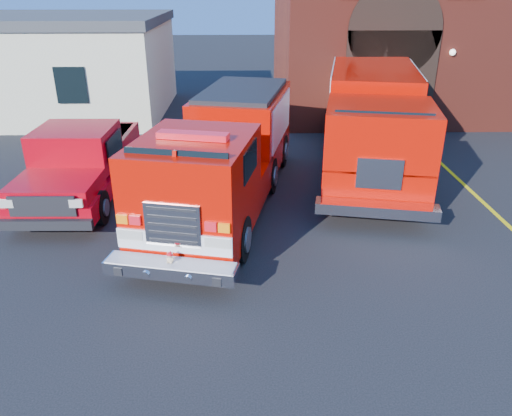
{
  "coord_description": "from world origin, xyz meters",
  "views": [
    {
      "loc": [
        -0.22,
        -10.86,
        5.71
      ],
      "look_at": [
        0.0,
        -1.2,
        1.3
      ],
      "focal_mm": 35.0,
      "sensor_mm": 36.0,
      "label": 1
    }
  ],
  "objects_px": {
    "side_building": "(54,64)",
    "fire_engine": "(226,153)",
    "secondary_truck": "(373,119)",
    "pickup_truck": "(83,162)",
    "fire_station": "(440,15)"
  },
  "relations": [
    {
      "from": "fire_station",
      "to": "fire_engine",
      "type": "height_order",
      "value": "fire_station"
    },
    {
      "from": "side_building",
      "to": "pickup_truck",
      "type": "height_order",
      "value": "side_building"
    },
    {
      "from": "secondary_truck",
      "to": "fire_engine",
      "type": "bearing_deg",
      "value": -148.86
    },
    {
      "from": "fire_engine",
      "to": "fire_station",
      "type": "bearing_deg",
      "value": 50.77
    },
    {
      "from": "fire_engine",
      "to": "pickup_truck",
      "type": "height_order",
      "value": "fire_engine"
    },
    {
      "from": "fire_engine",
      "to": "pickup_truck",
      "type": "distance_m",
      "value": 4.25
    },
    {
      "from": "pickup_truck",
      "to": "secondary_truck",
      "type": "height_order",
      "value": "secondary_truck"
    },
    {
      "from": "fire_engine",
      "to": "secondary_truck",
      "type": "height_order",
      "value": "secondary_truck"
    },
    {
      "from": "fire_station",
      "to": "side_building",
      "type": "xyz_separation_m",
      "value": [
        -17.99,
        -0.99,
        -2.05
      ]
    },
    {
      "from": "side_building",
      "to": "fire_engine",
      "type": "height_order",
      "value": "side_building"
    },
    {
      "from": "side_building",
      "to": "secondary_truck",
      "type": "distance_m",
      "value": 15.26
    },
    {
      "from": "pickup_truck",
      "to": "secondary_truck",
      "type": "bearing_deg",
      "value": 13.09
    },
    {
      "from": "fire_station",
      "to": "secondary_truck",
      "type": "xyz_separation_m",
      "value": [
        -5.08,
        -9.11,
        -2.6
      ]
    },
    {
      "from": "fire_engine",
      "to": "secondary_truck",
      "type": "bearing_deg",
      "value": 31.14
    },
    {
      "from": "side_building",
      "to": "fire_engine",
      "type": "distance_m",
      "value": 13.72
    }
  ]
}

